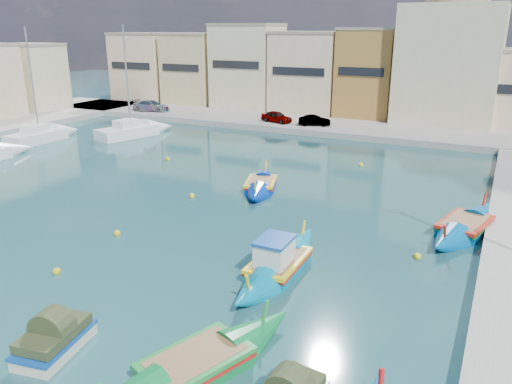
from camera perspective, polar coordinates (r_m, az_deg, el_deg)
The scene contains 13 objects.
ground at distance 26.33m, azimuth -13.84°, elevation -5.34°, with size 160.00×160.00×0.00m, color #153B41.
north_quay at distance 53.56m, azimuth 8.78°, elevation 7.32°, with size 80.00×8.00×0.60m, color gray.
north_townhouses at distance 58.46m, azimuth 17.72°, elevation 12.25°, with size 83.20×7.87×10.19m.
church_block at distance 58.43m, azimuth 21.48°, elevation 15.23°, with size 10.00×10.00×19.10m.
parked_cars at distance 57.68m, azimuth -4.75°, elevation 9.17°, with size 25.19×2.47×1.31m.
luzzu_turquoise_cabin at distance 22.28m, azimuth 2.56°, elevation -8.36°, with size 2.00×8.55×2.74m.
luzzu_cyan_mid at distance 28.58m, azimuth 22.72°, elevation -3.79°, with size 3.91×8.69×2.50m.
luzzu_green at distance 33.33m, azimuth 0.56°, elevation 0.71°, with size 3.97×7.35×2.25m.
luzzu_blue_south at distance 16.59m, azimuth -6.87°, elevation -19.23°, with size 4.71×8.50×2.42m.
tender_near at distance 18.56m, azimuth -22.04°, elevation -15.44°, with size 1.98×3.00×1.37m.
yacht_north at distance 52.08m, azimuth -12.80°, elevation 6.93°, with size 4.64×8.90×11.44m.
yacht_midnorth at distance 52.62m, azimuth -22.40°, elevation 6.11°, with size 2.43×7.92×11.22m.
mooring_buoys at distance 30.57m, azimuth -3.61°, elevation -1.30°, with size 21.76×24.03×0.36m.
Camera 1 is at (16.12, -18.08, 10.32)m, focal length 35.00 mm.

